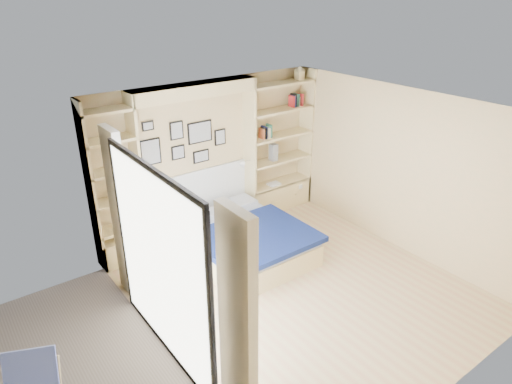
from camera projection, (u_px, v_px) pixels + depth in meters
ground at (297, 287)px, 6.30m from camera, size 4.50×4.50×0.00m
room_shell at (212, 187)px, 6.75m from camera, size 4.50×4.50×4.50m
bed at (242, 239)px, 6.96m from camera, size 1.64×2.11×1.07m
photo_gallery at (183, 142)px, 7.01m from camera, size 1.48×0.02×0.82m
reading_lamps at (201, 174)px, 7.13m from camera, size 1.92×0.12×0.15m
shelf_decor at (279, 117)px, 7.80m from camera, size 3.54×0.23×2.03m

